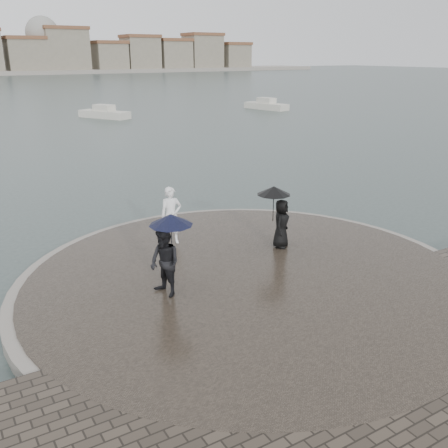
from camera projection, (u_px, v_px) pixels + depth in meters
ground at (339, 349)px, 10.80m from camera, size 400.00×400.00×0.00m
kerb_ring at (249, 282)px, 13.58m from camera, size 12.50×12.50×0.32m
quay_tip at (249, 281)px, 13.57m from camera, size 11.90×11.90×0.36m
statue at (171, 215)px, 15.55m from camera, size 0.75×0.59×1.81m
visitor_left at (166, 252)px, 12.12m from camera, size 1.20×1.12×2.04m
visitor_right at (279, 213)px, 15.14m from camera, size 1.20×1.03×1.95m
boats at (92, 117)px, 46.77m from camera, size 46.66×7.88×1.50m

